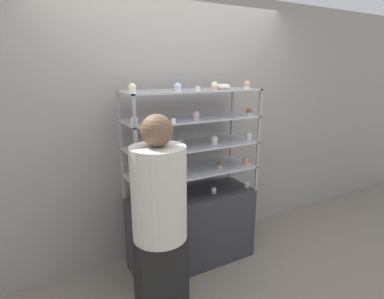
{
  "coord_description": "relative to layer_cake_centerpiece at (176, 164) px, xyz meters",
  "views": [
    {
      "loc": [
        -1.27,
        -2.33,
        1.87
      ],
      "look_at": [
        0.0,
        0.0,
        1.17
      ],
      "focal_mm": 28.0,
      "sensor_mm": 36.0,
      "label": 1
    }
  ],
  "objects": [
    {
      "name": "cupcake_5",
      "position": [
        0.4,
        -0.13,
        -0.03
      ],
      "size": [
        0.06,
        0.06,
        0.07
      ],
      "color": "beige",
      "rests_on": "display_riser_lower"
    },
    {
      "name": "cupcake_16",
      "position": [
        0.7,
        -0.11,
        0.71
      ],
      "size": [
        0.06,
        0.06,
        0.07
      ],
      "color": "beige",
      "rests_on": "display_riser_top"
    },
    {
      "name": "ground_plane",
      "position": [
        0.13,
        -0.06,
        -1.03
      ],
      "size": [
        20.0,
        20.0,
        0.0
      ],
      "primitive_type": "plane",
      "color": "gray"
    },
    {
      "name": "price_tag_3",
      "position": [
        -0.14,
        -0.26,
        0.45
      ],
      "size": [
        0.04,
        0.0,
        0.04
      ],
      "color": "white",
      "rests_on": "display_riser_upper"
    },
    {
      "name": "cupcake_6",
      "position": [
        0.68,
        -0.16,
        -0.03
      ],
      "size": [
        0.06,
        0.06,
        0.07
      ],
      "color": "#CCB28C",
      "rests_on": "display_riser_lower"
    },
    {
      "name": "cupcake_2",
      "position": [
        0.33,
        -0.14,
        -0.28
      ],
      "size": [
        0.05,
        0.05,
        0.06
      ],
      "color": "#CCB28C",
      "rests_on": "display_base"
    },
    {
      "name": "display_riser_lower",
      "position": [
        0.13,
        -0.06,
        -0.08
      ],
      "size": [
        1.22,
        0.45,
        0.24
      ],
      "color": "#99999E",
      "rests_on": "display_base"
    },
    {
      "name": "display_riser_middle",
      "position": [
        0.13,
        -0.06,
        0.17
      ],
      "size": [
        1.22,
        0.45,
        0.24
      ],
      "color": "#99999E",
      "rests_on": "display_riser_lower"
    },
    {
      "name": "cupcake_13",
      "position": [
        -0.41,
        -0.1,
        0.71
      ],
      "size": [
        0.06,
        0.06,
        0.07
      ],
      "color": "white",
      "rests_on": "display_riser_top"
    },
    {
      "name": "customer_figure",
      "position": [
        -0.44,
        -0.64,
        -0.17
      ],
      "size": [
        0.38,
        0.38,
        1.61
      ],
      "color": "black",
      "rests_on": "ground_plane"
    },
    {
      "name": "display_base",
      "position": [
        0.13,
        -0.06,
        -0.67
      ],
      "size": [
        1.22,
        0.45,
        0.73
      ],
      "color": "#333338",
      "rests_on": "ground_plane"
    },
    {
      "name": "price_tag_0",
      "position": [
        -0.2,
        -0.26,
        -0.28
      ],
      "size": [
        0.04,
        0.0,
        0.04
      ],
      "color": "white",
      "rests_on": "display_base"
    },
    {
      "name": "cupcake_14",
      "position": [
        -0.05,
        -0.16,
        0.71
      ],
      "size": [
        0.06,
        0.06,
        0.07
      ],
      "color": "beige",
      "rests_on": "display_riser_top"
    },
    {
      "name": "layer_cake_centerpiece",
      "position": [
        0.0,
        0.0,
        0.0
      ],
      "size": [
        0.21,
        0.21,
        0.12
      ],
      "color": "beige",
      "rests_on": "display_riser_lower"
    },
    {
      "name": "cupcake_15",
      "position": [
        0.33,
        -0.12,
        0.71
      ],
      "size": [
        0.06,
        0.06,
        0.07
      ],
      "color": "#CCB28C",
      "rests_on": "display_riser_top"
    },
    {
      "name": "cupcake_7",
      "position": [
        -0.41,
        -0.13,
        0.22
      ],
      "size": [
        0.07,
        0.07,
        0.08
      ],
      "color": "white",
      "rests_on": "display_riser_middle"
    },
    {
      "name": "back_wall",
      "position": [
        0.13,
        0.31,
        0.27
      ],
      "size": [
        8.0,
        0.05,
        2.6
      ],
      "color": "gray",
      "rests_on": "ground_plane"
    },
    {
      "name": "donut_glazed",
      "position": [
        0.43,
        -0.08,
        0.7
      ],
      "size": [
        0.15,
        0.15,
        0.04
      ],
      "color": "#EFE5CC",
      "rests_on": "display_riser_top"
    },
    {
      "name": "cupcake_10",
      "position": [
        -0.42,
        -0.14,
        0.46
      ],
      "size": [
        0.06,
        0.06,
        0.07
      ],
      "color": "beige",
      "rests_on": "display_riser_upper"
    },
    {
      "name": "cupcake_4",
      "position": [
        -0.43,
        -0.12,
        -0.03
      ],
      "size": [
        0.06,
        0.06,
        0.07
      ],
      "color": "white",
      "rests_on": "display_riser_lower"
    },
    {
      "name": "display_riser_top",
      "position": [
        0.13,
        -0.06,
        0.66
      ],
      "size": [
        1.22,
        0.45,
        0.24
      ],
      "color": "#99999E",
      "rests_on": "display_riser_upper"
    },
    {
      "name": "cupcake_11",
      "position": [
        0.13,
        -0.13,
        0.46
      ],
      "size": [
        0.06,
        0.06,
        0.07
      ],
      "color": "beige",
      "rests_on": "display_riser_upper"
    },
    {
      "name": "price_tag_2",
      "position": [
        -0.27,
        -0.26,
        0.21
      ],
      "size": [
        0.04,
        0.0,
        0.04
      ],
      "color": "white",
      "rests_on": "display_riser_middle"
    },
    {
      "name": "cupcake_1",
      "position": [
        -0.05,
        -0.13,
        -0.28
      ],
      "size": [
        0.05,
        0.05,
        0.06
      ],
      "color": "beige",
      "rests_on": "display_base"
    },
    {
      "name": "display_riser_upper",
      "position": [
        0.13,
        -0.06,
        0.41
      ],
      "size": [
        1.22,
        0.45,
        0.24
      ],
      "color": "#99999E",
      "rests_on": "display_riser_middle"
    },
    {
      "name": "price_tag_1",
      "position": [
        -0.15,
        -0.26,
        -0.04
      ],
      "size": [
        0.04,
        0.0,
        0.04
      ],
      "color": "white",
      "rests_on": "display_riser_lower"
    },
    {
      "name": "sheet_cake_frosted",
      "position": [
        -0.1,
        -0.07,
        0.22
      ],
      "size": [
        0.24,
        0.13,
        0.07
      ],
      "color": "brown",
      "rests_on": "display_riser_middle"
    },
    {
      "name": "cupcake_0",
      "position": [
        -0.42,
        -0.16,
        -0.28
      ],
      "size": [
        0.05,
        0.05,
        0.06
      ],
      "color": "#CCB28C",
      "rests_on": "display_base"
    },
    {
      "name": "cupcake_9",
      "position": [
        0.7,
        -0.17,
        0.22
      ],
      "size": [
        0.07,
        0.07,
        0.08
      ],
      "color": "white",
      "rests_on": "display_riser_middle"
    },
    {
      "name": "price_tag_4",
      "position": [
        0.08,
        -0.26,
        0.7
      ],
      "size": [
        0.04,
        0.0,
        0.04
      ],
      "color": "white",
      "rests_on": "display_riser_top"
    },
    {
      "name": "cupcake_8",
      "position": [
        0.32,
        -0.15,
        0.22
      ],
      "size": [
        0.07,
        0.07,
        0.08
      ],
      "color": "white",
      "rests_on": "display_riser_middle"
    },
    {
      "name": "cupcake_12",
      "position": [
        0.69,
        -0.17,
        0.46
      ],
      "size": [
        0.06,
        0.06,
        0.07
      ],
      "color": "white",
      "rests_on": "display_riser_upper"
    },
    {
      "name": "cupcake_3",
      "position": [
        0.7,
        -0.18,
        -0.28
      ],
      "size": [
        0.05,
        0.05,
        0.06
      ],
      "color": "#CCB28C",
      "rests_on": "display_base"
    }
  ]
}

